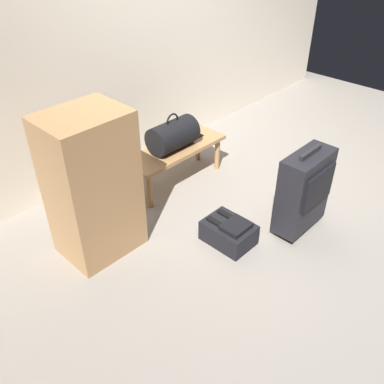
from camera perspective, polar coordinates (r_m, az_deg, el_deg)
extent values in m
plane|color=gray|center=(3.68, 11.92, -2.10)|extent=(6.60, 6.60, 0.00)
cube|color=silver|center=(4.07, -6.10, 23.83)|extent=(6.00, 0.10, 2.80)
cube|color=#A87A4C|center=(3.78, -2.31, 5.94)|extent=(1.00, 0.36, 0.04)
cylinder|color=#A87A4C|center=(3.54, -5.86, 0.14)|extent=(0.05, 0.05, 0.33)
cylinder|color=#A87A4C|center=(4.07, 3.48, 5.26)|extent=(0.05, 0.05, 0.33)
cylinder|color=#A87A4C|center=(3.71, -8.52, 1.73)|extent=(0.05, 0.05, 0.33)
cylinder|color=#A87A4C|center=(4.22, 0.80, 6.48)|extent=(0.05, 0.05, 0.33)
cylinder|color=black|center=(3.69, -2.65, 7.80)|extent=(0.44, 0.26, 0.26)
torus|color=black|center=(3.63, -2.71, 9.77)|extent=(0.14, 0.02, 0.14)
cube|color=black|center=(3.99, 0.51, 7.97)|extent=(0.07, 0.14, 0.01)
cube|color=black|center=(3.99, 0.51, 8.03)|extent=(0.06, 0.13, 0.00)
cube|color=black|center=(3.28, 15.08, 0.16)|extent=(0.47, 0.21, 0.63)
cube|color=black|center=(3.20, 17.08, 0.49)|extent=(0.38, 0.02, 0.29)
cube|color=#262628|center=(3.11, 16.01, 5.27)|extent=(0.26, 0.03, 0.04)
cylinder|color=black|center=(3.39, 11.71, -5.24)|extent=(0.02, 0.05, 0.05)
cylinder|color=black|center=(3.63, 14.63, -2.73)|extent=(0.02, 0.05, 0.05)
cube|color=black|center=(3.23, 5.06, -5.60)|extent=(0.28, 0.38, 0.17)
cube|color=black|center=(3.13, 6.09, -4.70)|extent=(0.21, 0.17, 0.04)
cube|color=black|center=(3.16, 3.48, -4.29)|extent=(0.04, 0.19, 0.02)
cube|color=black|center=(3.24, 4.95, -3.26)|extent=(0.04, 0.19, 0.02)
cube|color=#A87A4C|center=(2.97, -13.53, 0.75)|extent=(0.56, 0.44, 1.10)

